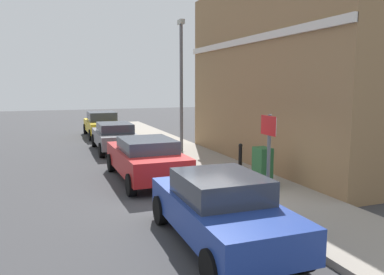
% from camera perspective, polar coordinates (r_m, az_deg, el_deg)
% --- Properties ---
extents(ground, '(80.00, 80.00, 0.00)m').
position_cam_1_polar(ground, '(10.50, 1.12, -9.33)').
color(ground, '#38383A').
extents(sidewalk, '(2.55, 30.00, 0.15)m').
position_cam_1_polar(sidewalk, '(16.60, -0.54, -2.62)').
color(sidewalk, gray).
rests_on(sidewalk, ground).
extents(corner_building, '(6.64, 10.47, 7.03)m').
position_cam_1_polar(corner_building, '(16.19, 18.52, 8.94)').
color(corner_building, olive).
rests_on(corner_building, ground).
extents(car_blue, '(1.89, 4.08, 1.40)m').
position_cam_1_polar(car_blue, '(7.58, 4.29, -10.48)').
color(car_blue, navy).
rests_on(car_blue, ground).
extents(car_red, '(1.93, 4.40, 1.40)m').
position_cam_1_polar(car_red, '(12.55, -6.89, -3.02)').
color(car_red, maroon).
rests_on(car_red, ground).
extents(car_grey, '(1.85, 4.19, 1.33)m').
position_cam_1_polar(car_grey, '(18.29, -11.47, 0.22)').
color(car_grey, slate).
rests_on(car_grey, ground).
extents(car_yellow, '(1.89, 4.26, 1.49)m').
position_cam_1_polar(car_yellow, '(23.56, -13.27, 2.00)').
color(car_yellow, gold).
rests_on(car_yellow, ground).
extents(utility_cabinet, '(0.46, 0.61, 1.15)m').
position_cam_1_polar(utility_cabinet, '(11.37, 10.44, -4.56)').
color(utility_cabinet, '#1E4C28').
rests_on(utility_cabinet, sidewalk).
extents(bollard_near_cabinet, '(0.14, 0.14, 1.04)m').
position_cam_1_polar(bollard_near_cabinet, '(12.73, 7.20, -3.05)').
color(bollard_near_cabinet, black).
rests_on(bollard_near_cabinet, sidewalk).
extents(street_sign, '(0.08, 0.60, 2.30)m').
position_cam_1_polar(street_sign, '(8.82, 11.33, -1.71)').
color(street_sign, '#59595B').
rests_on(street_sign, sidewalk).
extents(lamppost, '(0.20, 0.44, 5.72)m').
position_cam_1_polar(lamppost, '(16.95, -1.61, 8.56)').
color(lamppost, '#59595B').
rests_on(lamppost, sidewalk).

